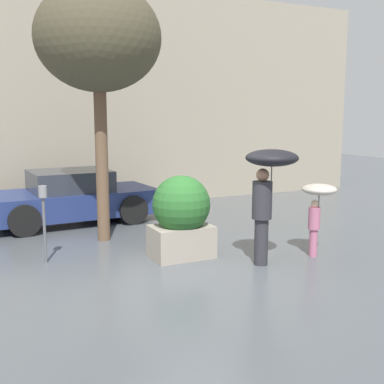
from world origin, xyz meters
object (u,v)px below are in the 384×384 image
object	(u,v)px
person_adult	(268,179)
street_tree	(98,40)
planter_box	(181,215)
parked_car_near	(71,198)
parking_meter	(43,208)
person_child	(318,200)

from	to	relation	value
person_adult	street_tree	size ratio (longest dim) A/B	0.39
planter_box	street_tree	world-z (taller)	street_tree
planter_box	street_tree	size ratio (longest dim) A/B	0.29
parked_car_near	street_tree	size ratio (longest dim) A/B	0.80
person_adult	parked_car_near	xyz separation A→B (m)	(-2.29, 4.79, -0.90)
street_tree	parking_meter	size ratio (longest dim) A/B	3.75
planter_box	parked_car_near	distance (m)	3.94
person_adult	parking_meter	size ratio (longest dim) A/B	1.47
planter_box	parked_car_near	xyz separation A→B (m)	(-1.19, 3.75, -0.18)
planter_box	street_tree	bearing A→B (deg)	117.25
person_adult	person_child	distance (m)	1.22
person_child	street_tree	world-z (taller)	street_tree
planter_box	street_tree	xyz separation A→B (m)	(-0.92, 1.79, 3.17)
parked_car_near	parking_meter	size ratio (longest dim) A/B	3.00
planter_box	parking_meter	xyz separation A→B (m)	(-2.24, 0.70, 0.19)
parking_meter	person_child	bearing A→B (deg)	-20.36
person_child	street_tree	size ratio (longest dim) A/B	0.26
planter_box	person_child	size ratio (longest dim) A/B	1.13
person_child	parking_meter	size ratio (longest dim) A/B	0.98
person_adult	person_child	size ratio (longest dim) A/B	1.50
parking_meter	parked_car_near	bearing A→B (deg)	70.93
person_adult	parked_car_near	size ratio (longest dim) A/B	0.49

